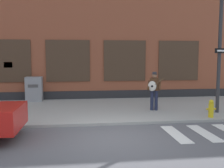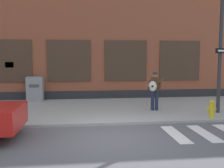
% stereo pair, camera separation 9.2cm
% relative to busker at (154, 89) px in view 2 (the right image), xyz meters
% --- Properties ---
extents(ground_plane, '(160.00, 160.00, 0.00)m').
position_rel_busker_xyz_m(ground_plane, '(-2.26, -3.45, -1.07)').
color(ground_plane, '#56565B').
extents(sidewalk, '(28.00, 5.53, 0.10)m').
position_rel_busker_xyz_m(sidewalk, '(-2.26, 0.81, -1.02)').
color(sidewalk, '#9E9E99').
rests_on(sidewalk, ground).
extents(building_backdrop, '(28.00, 4.06, 7.46)m').
position_rel_busker_xyz_m(building_backdrop, '(-2.26, 5.57, 2.65)').
color(building_backdrop, brown).
rests_on(building_backdrop, ground).
extents(busker, '(0.72, 0.67, 1.69)m').
position_rel_busker_xyz_m(busker, '(0.00, 0.00, 0.00)').
color(busker, '#1E233D').
rests_on(busker, sidewalk).
extents(utility_box, '(0.85, 0.59, 1.29)m').
position_rel_busker_xyz_m(utility_box, '(-5.63, 3.12, -0.32)').
color(utility_box, gray).
rests_on(utility_box, sidewalk).
extents(fire_hydrant, '(0.38, 0.20, 0.70)m').
position_rel_busker_xyz_m(fire_hydrant, '(1.83, -1.61, -0.62)').
color(fire_hydrant, gold).
rests_on(fire_hydrant, sidewalk).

